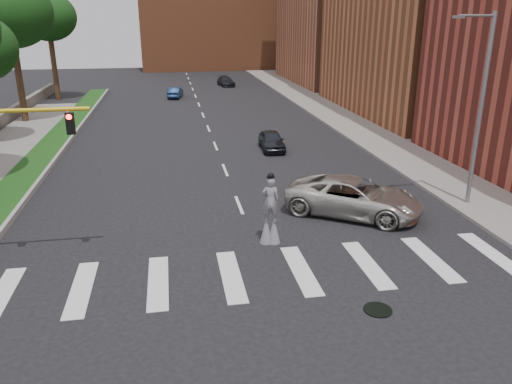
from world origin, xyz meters
name	(u,v)px	position (x,y,z in m)	size (l,w,h in m)	color
ground_plane	(272,287)	(0.00, 0.00, 0.00)	(160.00, 160.00, 0.00)	black
grass_median	(46,151)	(-11.50, 20.00, 0.12)	(2.00, 60.00, 0.25)	#133D11
median_curb	(62,151)	(-10.45, 20.00, 0.14)	(0.20, 60.00, 0.28)	gray
sidewalk_right	(356,124)	(12.50, 25.00, 0.09)	(5.00, 90.00, 0.18)	slate
manhole	(378,310)	(3.00, -2.00, 0.02)	(0.90, 0.90, 0.04)	black
building_far	(351,7)	(22.00, 54.00, 10.00)	(16.00, 22.00, 20.00)	#A75C3D
building_backdrop	(216,15)	(6.00, 78.00, 9.00)	(26.00, 14.00, 18.00)	#A05632
streetlight	(479,106)	(10.90, 6.00, 4.90)	(2.05, 0.20, 9.00)	slate
stilt_performer	(270,215)	(0.64, 3.50, 1.23)	(0.84, 0.58, 3.00)	#372316
suv_crossing	(354,197)	(5.08, 5.88, 0.86)	(2.87, 6.22, 1.73)	beige
car_near	(272,141)	(3.76, 18.30, 0.65)	(1.53, 3.80, 1.30)	black
car_mid	(175,93)	(-2.31, 43.08, 0.60)	(1.27, 3.64, 1.20)	navy
car_far	(226,81)	(4.54, 52.29, 0.60)	(1.68, 4.13, 1.20)	black
tree_4	(9,12)	(-15.50, 31.14, 9.09)	(6.89, 6.89, 12.07)	#372316
tree_5	(48,17)	(-15.18, 43.99, 8.68)	(5.93, 5.93, 11.26)	#372316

